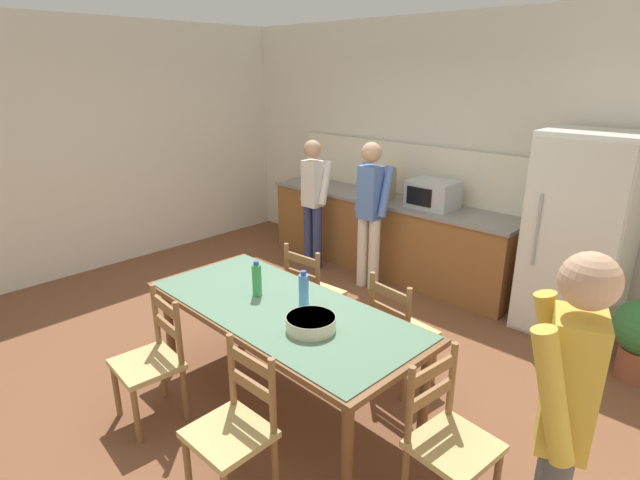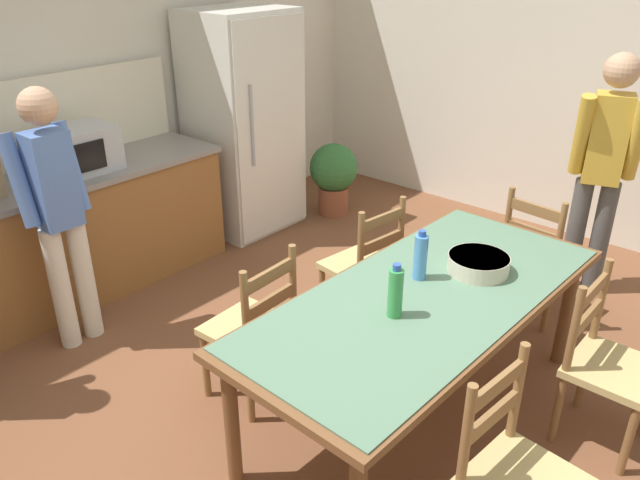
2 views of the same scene
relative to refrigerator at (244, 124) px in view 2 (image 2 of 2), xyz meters
name	(u,v)px [view 2 (image 2 of 2)]	position (x,y,z in m)	size (l,w,h in m)	color
ground_plane	(326,419)	(-1.51, -2.19, -0.92)	(8.32, 8.32, 0.00)	brown
wall_back	(31,81)	(-1.51, 0.47, 0.53)	(6.52, 0.12, 2.90)	silver
wall_right	(591,62)	(1.75, -2.19, 0.53)	(0.12, 5.20, 2.90)	silver
kitchen_counter	(4,259)	(-2.12, 0.04, -0.47)	(3.22, 0.66, 0.90)	brown
refrigerator	(244,124)	(0.00, 0.00, 0.00)	(0.81, 0.73, 1.84)	silver
microwave	(76,150)	(-1.51, 0.02, 0.13)	(0.50, 0.39, 0.30)	#B2B7BC
dining_table	(425,306)	(-1.15, -2.53, -0.24)	(2.17, 1.00, 0.75)	brown
bottle_near_centre	(395,292)	(-1.41, -2.52, -0.05)	(0.07, 0.07, 0.27)	green
bottle_off_centre	(421,256)	(-1.04, -2.42, -0.05)	(0.07, 0.07, 0.27)	#4C8ED6
serving_bowl	(478,263)	(-0.77, -2.61, -0.12)	(0.32, 0.32, 0.09)	beige
chair_head_end	(538,256)	(0.22, -2.57, -0.48)	(0.45, 0.46, 0.91)	olive
chair_side_near_right	(606,364)	(-0.69, -3.30, -0.48)	(0.42, 0.40, 0.91)	olive
chair_side_far_left	(253,328)	(-1.60, -1.75, -0.48)	(0.44, 0.42, 0.91)	olive
chair_side_far_right	(365,266)	(-0.64, -1.78, -0.48)	(0.47, 0.45, 0.91)	olive
chair_side_near_left	(515,476)	(-1.65, -3.28, -0.48)	(0.46, 0.44, 0.91)	olive
person_at_counter	(57,208)	(-1.95, -0.50, -0.01)	(0.41, 0.28, 1.62)	silver
person_by_table	(602,166)	(0.77, -2.70, 0.03)	(0.37, 0.48, 1.70)	#4C4C4C
potted_plant	(334,174)	(0.68, -0.43, -0.54)	(0.44, 0.44, 0.67)	brown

